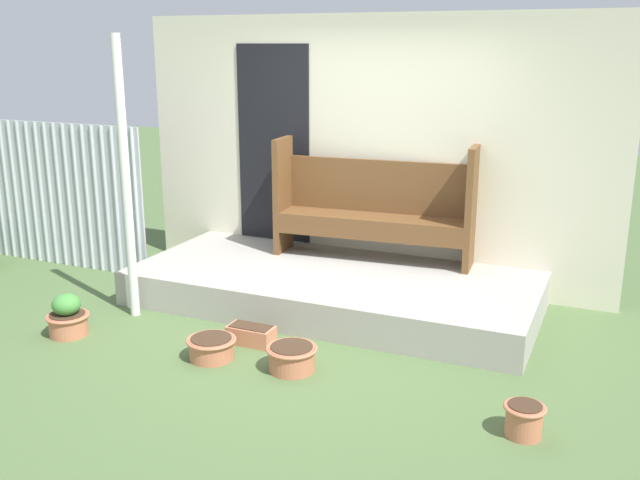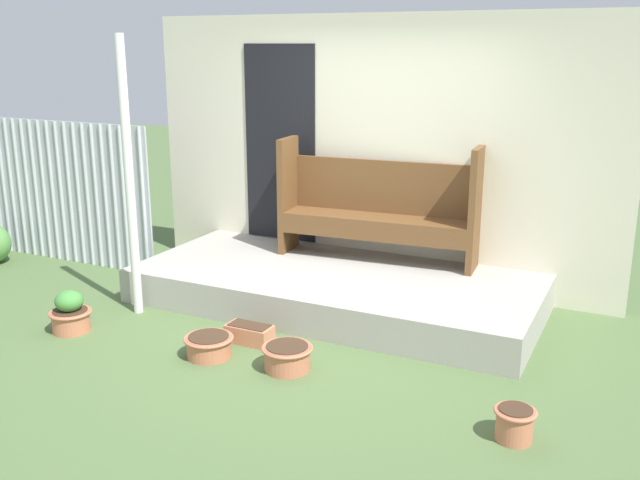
% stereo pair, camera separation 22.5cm
% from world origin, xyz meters
% --- Properties ---
extents(ground_plane, '(24.00, 24.00, 0.00)m').
position_xyz_m(ground_plane, '(0.00, 0.00, 0.00)').
color(ground_plane, '#516B3D').
extents(porch_slab, '(3.65, 1.62, 0.31)m').
position_xyz_m(porch_slab, '(-0.08, 0.81, 0.16)').
color(porch_slab, '#A8A399').
rests_on(porch_slab, ground_plane).
extents(house_wall, '(4.85, 0.08, 2.60)m').
position_xyz_m(house_wall, '(-0.12, 1.65, 1.30)').
color(house_wall, beige).
rests_on(house_wall, ground_plane).
extents(fence_corrugated, '(2.87, 0.05, 1.53)m').
position_xyz_m(fence_corrugated, '(-3.59, 0.79, 0.77)').
color(fence_corrugated, '#ADB2B7').
rests_on(fence_corrugated, ground_plane).
extents(support_post, '(0.08, 0.08, 2.40)m').
position_xyz_m(support_post, '(-1.58, -0.13, 1.20)').
color(support_post, white).
rests_on(support_post, ground_plane).
extents(bench, '(1.92, 0.55, 1.13)m').
position_xyz_m(bench, '(0.10, 1.40, 0.86)').
color(bench, brown).
rests_on(bench, porch_slab).
extents(flower_pot_left, '(0.35, 0.35, 0.36)m').
position_xyz_m(flower_pot_left, '(-1.80, -0.72, 0.15)').
color(flower_pot_left, '#C67251').
rests_on(flower_pot_left, ground_plane).
extents(flower_pot_middle, '(0.38, 0.38, 0.17)m').
position_xyz_m(flower_pot_middle, '(-0.48, -0.64, 0.09)').
color(flower_pot_middle, '#C67251').
rests_on(flower_pot_middle, ground_plane).
extents(flower_pot_right, '(0.38, 0.38, 0.19)m').
position_xyz_m(flower_pot_right, '(0.17, -0.57, 0.11)').
color(flower_pot_right, '#C67251').
rests_on(flower_pot_right, ground_plane).
extents(flower_pot_far_right, '(0.26, 0.26, 0.21)m').
position_xyz_m(flower_pot_far_right, '(1.87, -0.82, 0.12)').
color(flower_pot_far_right, '#C67251').
rests_on(flower_pot_far_right, ground_plane).
extents(planter_box_rect, '(0.37, 0.19, 0.15)m').
position_xyz_m(planter_box_rect, '(-0.34, -0.27, 0.07)').
color(planter_box_rect, tan).
rests_on(planter_box_rect, ground_plane).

